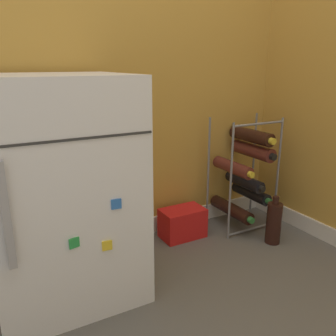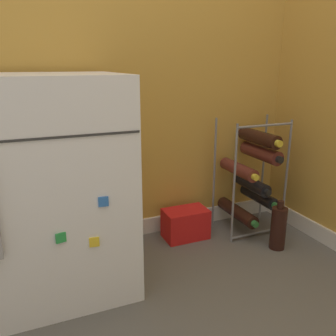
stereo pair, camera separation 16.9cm
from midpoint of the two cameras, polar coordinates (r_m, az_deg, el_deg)
ground_plane at (r=1.54m, az=7.33°, el=-20.45°), size 14.00×14.00×0.00m
mini_fridge at (r=1.49m, az=-14.40°, el=-2.85°), size 0.55×0.56×0.88m
wine_rack at (r=2.04m, az=15.59°, el=-1.09°), size 0.35×0.33×0.64m
soda_box at (r=1.96m, az=5.32°, el=-8.93°), size 0.24×0.15×0.16m
loose_bottle_floor at (r=1.94m, az=19.71°, el=-9.04°), size 0.08×0.08×0.26m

